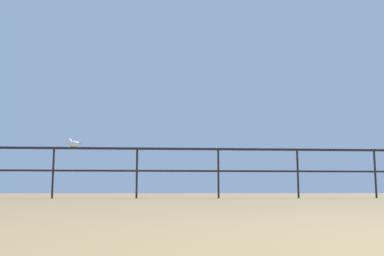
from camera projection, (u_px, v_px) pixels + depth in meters
name	position (u px, v px, depth m)	size (l,w,h in m)	color
pier_railing	(218.00, 161.00, 9.82)	(21.28, 0.05, 1.09)	black
seagull_on_rail	(73.00, 143.00, 9.64)	(0.38, 0.21, 0.18)	silver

